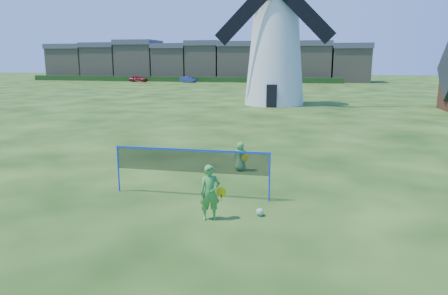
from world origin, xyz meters
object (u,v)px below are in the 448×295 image
Objects in this scene: player_boy at (241,156)px; car_right at (188,80)px; play_ball at (260,212)px; badminton_net at (191,162)px; car_left at (138,79)px; player_girl at (210,193)px; windmill at (275,41)px.

player_boy is 0.35× the size of car_right.
player_boy is 5.24× the size of play_ball.
badminton_net is 1.51× the size of car_right.
car_left is at bearing 115.41° from play_ball.
badminton_net is 2.15m from player_girl.
windmill reaches higher than car_left.
car_right is at bearing -90.27° from car_left.
badminton_net is 3.61m from player_boy.
play_ball is at bearing 98.72° from player_boy.
car_left is (-29.69, 65.82, -0.17)m from player_girl.
windmill is at bearing 89.38° from badminton_net.
windmill is 28.79m from badminton_net.
badminton_net is 3.29× the size of player_girl.
car_right is (-21.06, 65.18, 0.44)m from play_ball.
windmill is at bearing 93.98° from play_ball.
windmill is 3.25× the size of badminton_net.
car_right is (9.95, -0.09, -0.05)m from car_left.
player_girl is at bearing -140.35° from car_right.
player_girl is 68.63m from car_right.
car_right is at bearing -78.85° from player_boy.
car_right reaches higher than play_ball.
windmill is 14.22× the size of player_boy.
windmill is 30.68m from player_girl.
play_ball is at bearing -28.72° from badminton_net.
car_left is (-31.01, 65.27, 0.49)m from play_ball.
windmill is at bearing -128.92° from car_right.
player_boy is 67.46m from car_left.
car_right is (-19.74, 60.48, -0.03)m from player_boy.
player_girl is 6.98× the size of play_ball.
player_girl is at bearing -60.27° from badminton_net.
player_girl is at bearing 83.08° from player_boy.
player_girl is 1.33× the size of player_boy.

